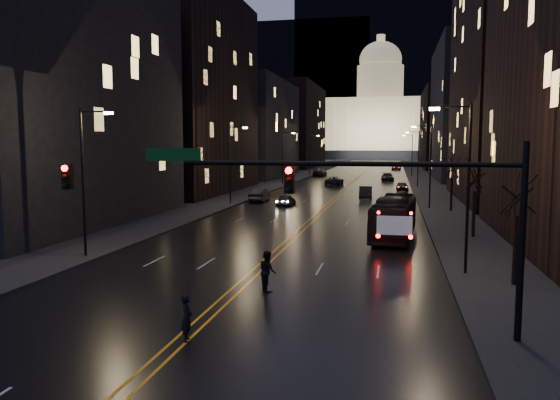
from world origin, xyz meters
The scene contains 37 objects.
ground centered at (0.00, 0.00, 0.00)m, with size 900.00×900.00×0.00m, color black.
road centered at (0.00, 130.00, 0.01)m, with size 20.00×320.00×0.02m, color black.
sidewalk_left centered at (-14.00, 130.00, 0.08)m, with size 8.00×320.00×0.16m, color black.
sidewalk_right centered at (14.00, 130.00, 0.08)m, with size 8.00×320.00×0.16m, color black.
center_line centered at (0.00, 130.00, 0.03)m, with size 0.62×320.00×0.01m, color orange.
building_left_near centered at (-21.00, 22.00, 11.00)m, with size 12.00×28.00×22.00m, color black.
building_left_mid centered at (-21.00, 54.00, 14.00)m, with size 12.00×30.00×28.00m, color black.
building_left_far centered at (-21.00, 92.00, 10.00)m, with size 12.00×34.00×20.00m, color black.
building_left_dist centered at (-21.00, 140.00, 12.00)m, with size 12.00×40.00×24.00m, color black.
building_right_tall centered at (21.00, 50.00, 19.00)m, with size 12.00×30.00×38.00m, color black.
building_right_mid centered at (21.00, 92.00, 13.00)m, with size 12.00×34.00×26.00m, color black.
building_right_dist centered at (21.00, 140.00, 11.00)m, with size 12.00×40.00×22.00m, color black.
mountain_ridge centered at (40.00, 380.00, 65.00)m, with size 520.00×60.00×130.00m, color black.
capitol centered at (0.00, 250.00, 17.15)m, with size 90.00×50.00×58.50m.
traffic_signal centered at (5.91, 0.00, 5.10)m, with size 17.29×0.45×7.00m.
streetlamp_right_near centered at (10.81, 10.00, 5.08)m, with size 2.13×0.25×9.00m.
streetlamp_left_near centered at (-10.81, 10.00, 5.08)m, with size 2.13×0.25×9.00m.
streetlamp_right_mid centered at (10.81, 40.00, 5.08)m, with size 2.13×0.25×9.00m.
streetlamp_left_mid centered at (-10.81, 40.00, 5.08)m, with size 2.13×0.25×9.00m.
streetlamp_right_far centered at (10.81, 70.00, 5.08)m, with size 2.13×0.25×9.00m.
streetlamp_left_far centered at (-10.81, 70.00, 5.08)m, with size 2.13×0.25×9.00m.
streetlamp_right_dist centered at (10.81, 100.00, 5.08)m, with size 2.13×0.25×9.00m.
streetlamp_left_dist centered at (-10.81, 100.00, 5.08)m, with size 2.13×0.25×9.00m.
tree_right_near centered at (13.00, 8.00, 4.53)m, with size 2.40×2.40×6.65m.
tree_right_mid centered at (13.00, 22.00, 4.53)m, with size 2.40×2.40×6.65m.
tree_right_far centered at (13.00, 38.00, 4.53)m, with size 2.40×2.40×6.65m.
bus centered at (7.33, 21.18, 1.51)m, with size 2.54×10.84×3.02m, color black.
oncoming_car_a centered at (-4.50, 39.92, 0.66)m, with size 1.57×3.90×1.33m, color black.
oncoming_car_b centered at (-8.50, 43.91, 0.80)m, with size 1.70×4.87×1.61m, color black.
oncoming_car_c centered at (-2.50, 71.92, 0.74)m, with size 2.46×5.34×1.49m, color black.
oncoming_car_d centered at (-8.32, 96.69, 0.81)m, with size 2.27×5.59×1.62m, color black.
receding_car_a centered at (3.77, 50.39, 0.76)m, with size 1.61×4.62×1.52m, color black.
receding_car_b centered at (8.50, 62.53, 0.68)m, with size 1.61×4.00×1.36m, color black.
receding_car_c centered at (6.13, 83.64, 0.76)m, with size 2.12×5.22×1.51m, color black.
receding_car_d centered at (7.88, 127.95, 0.64)m, with size 2.13×4.63×1.29m, color black.
pedestrian_a centered at (0.23, -2.00, 0.83)m, with size 0.61×0.40×1.67m, color black.
pedestrian_b centered at (1.50, 5.00, 0.96)m, with size 0.94×0.51×1.93m, color black.
Camera 1 is at (7.20, -19.47, 6.90)m, focal length 35.00 mm.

